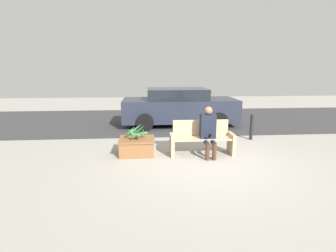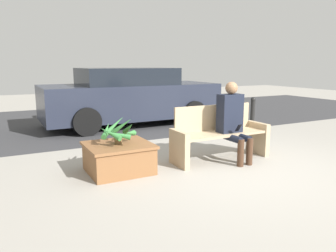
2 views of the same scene
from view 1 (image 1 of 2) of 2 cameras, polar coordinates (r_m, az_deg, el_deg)
name	(u,v)px [view 1 (image 1 of 2)]	position (r m, az deg, el deg)	size (l,w,h in m)	color
ground_plane	(206,162)	(6.56, 8.24, -7.75)	(30.00, 30.00, 0.00)	#9E998E
road_surface	(179,120)	(11.72, 2.44, 1.39)	(20.00, 6.00, 0.01)	#38383A
bench	(202,139)	(7.03, 7.34, -2.72)	(1.69, 0.51, 0.89)	tan
person_seated	(208,129)	(6.83, 8.79, -0.73)	(0.40, 0.57, 1.29)	black
planter_box	(137,146)	(7.05, -6.76, -4.27)	(0.93, 0.85, 0.43)	brown
potted_plant	(137,131)	(6.95, -6.81, -1.20)	(0.58, 0.55, 0.40)	brown
parked_car	(179,107)	(10.51, 2.44, 4.17)	(4.48, 1.98, 1.48)	#232838
bollard_post	(252,126)	(8.79, 17.73, -0.03)	(0.11, 0.11, 0.84)	black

